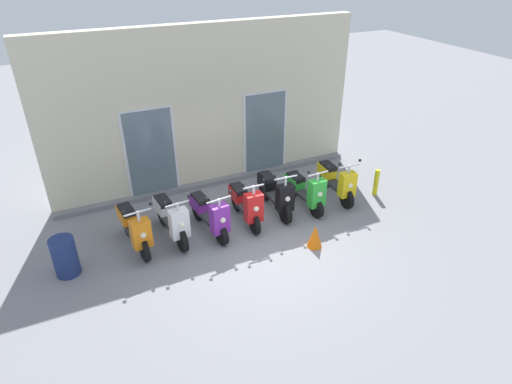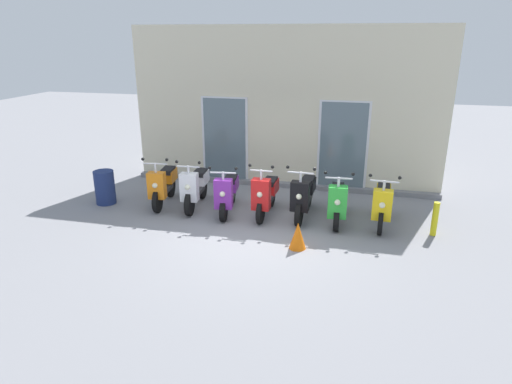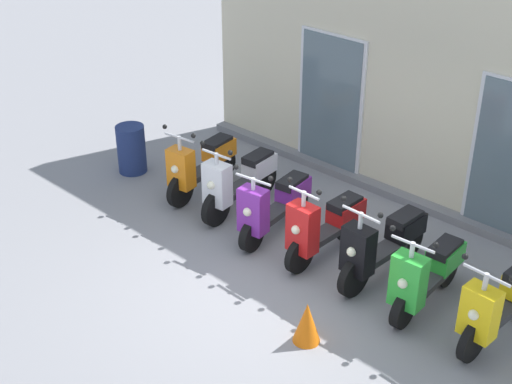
{
  "view_description": "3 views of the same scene",
  "coord_description": "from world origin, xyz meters",
  "px_view_note": "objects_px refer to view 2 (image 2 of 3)",
  "views": [
    {
      "loc": [
        -3.33,
        -6.7,
        5.6
      ],
      "look_at": [
        0.16,
        0.72,
        0.9
      ],
      "focal_mm": 30.48,
      "sensor_mm": 36.0,
      "label": 1
    },
    {
      "loc": [
        1.97,
        -8.04,
        3.79
      ],
      "look_at": [
        -0.07,
        0.48,
        0.7
      ],
      "focal_mm": 31.23,
      "sensor_mm": 36.0,
      "label": 2
    },
    {
      "loc": [
        4.96,
        -5.6,
        5.53
      ],
      "look_at": [
        -0.76,
        0.5,
        0.89
      ],
      "focal_mm": 51.03,
      "sensor_mm": 36.0,
      "label": 3
    }
  ],
  "objects_px": {
    "scooter_white": "(196,187)",
    "scooter_purple": "(227,193)",
    "traffic_cone": "(298,236)",
    "scooter_green": "(337,201)",
    "scooter_yellow": "(382,203)",
    "trash_bin": "(105,187)",
    "scooter_red": "(266,194)",
    "scooter_black": "(304,195)",
    "curb_bollard": "(435,219)",
    "scooter_orange": "(163,184)"
  },
  "relations": [
    {
      "from": "scooter_red",
      "to": "scooter_green",
      "type": "relative_size",
      "value": 1.01
    },
    {
      "from": "curb_bollard",
      "to": "traffic_cone",
      "type": "height_order",
      "value": "curb_bollard"
    },
    {
      "from": "scooter_red",
      "to": "scooter_white",
      "type": "bearing_deg",
      "value": 175.85
    },
    {
      "from": "scooter_white",
      "to": "curb_bollard",
      "type": "height_order",
      "value": "scooter_white"
    },
    {
      "from": "scooter_red",
      "to": "scooter_yellow",
      "type": "relative_size",
      "value": 0.96
    },
    {
      "from": "scooter_green",
      "to": "traffic_cone",
      "type": "relative_size",
      "value": 2.93
    },
    {
      "from": "scooter_red",
      "to": "scooter_purple",
      "type": "bearing_deg",
      "value": -178.64
    },
    {
      "from": "scooter_purple",
      "to": "scooter_white",
      "type": "bearing_deg",
      "value": 170.0
    },
    {
      "from": "scooter_black",
      "to": "scooter_yellow",
      "type": "xyz_separation_m",
      "value": [
        1.66,
        -0.09,
        0.0
      ]
    },
    {
      "from": "scooter_white",
      "to": "scooter_black",
      "type": "distance_m",
      "value": 2.52
    },
    {
      "from": "scooter_red",
      "to": "traffic_cone",
      "type": "relative_size",
      "value": 2.96
    },
    {
      "from": "scooter_yellow",
      "to": "scooter_purple",
      "type": "bearing_deg",
      "value": -178.85
    },
    {
      "from": "trash_bin",
      "to": "scooter_red",
      "type": "bearing_deg",
      "value": 2.44
    },
    {
      "from": "scooter_red",
      "to": "curb_bollard",
      "type": "relative_size",
      "value": 2.2
    },
    {
      "from": "scooter_yellow",
      "to": "traffic_cone",
      "type": "height_order",
      "value": "scooter_yellow"
    },
    {
      "from": "scooter_black",
      "to": "scooter_green",
      "type": "xyz_separation_m",
      "value": [
        0.73,
        -0.14,
        -0.02
      ]
    },
    {
      "from": "scooter_purple",
      "to": "trash_bin",
      "type": "xyz_separation_m",
      "value": [
        -2.99,
        -0.14,
        -0.07
      ]
    },
    {
      "from": "traffic_cone",
      "to": "scooter_red",
      "type": "bearing_deg",
      "value": 122.4
    },
    {
      "from": "scooter_yellow",
      "to": "curb_bollard",
      "type": "distance_m",
      "value": 1.07
    },
    {
      "from": "scooter_red",
      "to": "trash_bin",
      "type": "bearing_deg",
      "value": -177.56
    },
    {
      "from": "scooter_orange",
      "to": "curb_bollard",
      "type": "distance_m",
      "value": 5.99
    },
    {
      "from": "scooter_black",
      "to": "scooter_yellow",
      "type": "relative_size",
      "value": 1.05
    },
    {
      "from": "scooter_white",
      "to": "scooter_green",
      "type": "distance_m",
      "value": 3.25
    },
    {
      "from": "scooter_green",
      "to": "scooter_yellow",
      "type": "height_order",
      "value": "scooter_green"
    },
    {
      "from": "scooter_white",
      "to": "curb_bollard",
      "type": "bearing_deg",
      "value": -4.14
    },
    {
      "from": "scooter_yellow",
      "to": "trash_bin",
      "type": "height_order",
      "value": "scooter_yellow"
    },
    {
      "from": "scooter_purple",
      "to": "scooter_black",
      "type": "height_order",
      "value": "scooter_black"
    },
    {
      "from": "scooter_red",
      "to": "traffic_cone",
      "type": "bearing_deg",
      "value": -57.6
    },
    {
      "from": "scooter_green",
      "to": "trash_bin",
      "type": "xyz_separation_m",
      "value": [
        -5.42,
        -0.16,
        -0.07
      ]
    },
    {
      "from": "scooter_orange",
      "to": "scooter_white",
      "type": "height_order",
      "value": "scooter_orange"
    },
    {
      "from": "scooter_purple",
      "to": "traffic_cone",
      "type": "relative_size",
      "value": 3.04
    },
    {
      "from": "scooter_green",
      "to": "curb_bollard",
      "type": "distance_m",
      "value": 1.96
    },
    {
      "from": "scooter_black",
      "to": "curb_bollard",
      "type": "relative_size",
      "value": 2.4
    },
    {
      "from": "scooter_white",
      "to": "scooter_red",
      "type": "relative_size",
      "value": 1.08
    },
    {
      "from": "scooter_green",
      "to": "scooter_white",
      "type": "bearing_deg",
      "value": 177.7
    },
    {
      "from": "scooter_orange",
      "to": "scooter_green",
      "type": "height_order",
      "value": "scooter_orange"
    },
    {
      "from": "scooter_yellow",
      "to": "trash_bin",
      "type": "bearing_deg",
      "value": -178.09
    },
    {
      "from": "scooter_black",
      "to": "scooter_orange",
      "type": "bearing_deg",
      "value": -179.34
    },
    {
      "from": "scooter_green",
      "to": "traffic_cone",
      "type": "bearing_deg",
      "value": -113.07
    },
    {
      "from": "scooter_purple",
      "to": "scooter_red",
      "type": "height_order",
      "value": "scooter_red"
    },
    {
      "from": "curb_bollard",
      "to": "traffic_cone",
      "type": "distance_m",
      "value": 2.84
    },
    {
      "from": "scooter_yellow",
      "to": "trash_bin",
      "type": "xyz_separation_m",
      "value": [
        -6.35,
        -0.21,
        -0.09
      ]
    },
    {
      "from": "scooter_black",
      "to": "curb_bollard",
      "type": "bearing_deg",
      "value": -8.28
    },
    {
      "from": "scooter_white",
      "to": "scooter_purple",
      "type": "xyz_separation_m",
      "value": [
        0.81,
        -0.14,
        -0.03
      ]
    },
    {
      "from": "scooter_green",
      "to": "curb_bollard",
      "type": "bearing_deg",
      "value": -7.19
    },
    {
      "from": "traffic_cone",
      "to": "trash_bin",
      "type": "xyz_separation_m",
      "value": [
        -4.8,
        1.31,
        0.14
      ]
    },
    {
      "from": "scooter_orange",
      "to": "scooter_white",
      "type": "distance_m",
      "value": 0.79
    },
    {
      "from": "scooter_black",
      "to": "scooter_green",
      "type": "distance_m",
      "value": 0.75
    },
    {
      "from": "scooter_orange",
      "to": "traffic_cone",
      "type": "distance_m",
      "value": 3.77
    },
    {
      "from": "scooter_yellow",
      "to": "scooter_red",
      "type": "bearing_deg",
      "value": -178.93
    }
  ]
}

